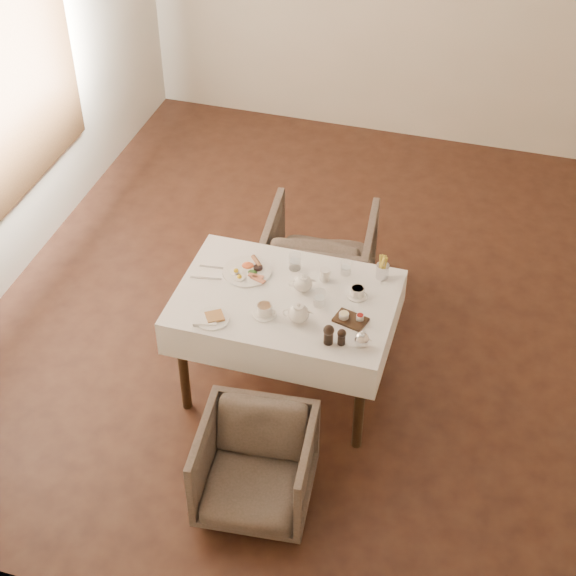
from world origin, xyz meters
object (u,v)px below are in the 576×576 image
(table, at_px, (286,311))
(armchair_near, at_px, (255,467))
(teapot_centre, at_px, (303,282))
(armchair_far, at_px, (320,258))
(breakfast_plate, at_px, (248,271))

(table, xyz_separation_m, armchair_near, (0.09, -0.88, -0.35))
(teapot_centre, bearing_deg, armchair_far, 72.91)
(breakfast_plate, distance_m, teapot_centre, 0.38)
(table, height_order, breakfast_plate, breakfast_plate)
(armchair_far, distance_m, breakfast_plate, 0.91)
(armchair_far, distance_m, teapot_centre, 0.97)
(table, height_order, armchair_near, table)
(table, height_order, armchair_far, table)
(table, distance_m, teapot_centre, 0.21)
(teapot_centre, bearing_deg, breakfast_plate, 144.80)
(armchair_near, bearing_deg, teapot_centre, 84.91)
(table, xyz_separation_m, breakfast_plate, (-0.28, 0.15, 0.13))
(armchair_near, bearing_deg, armchair_far, 88.02)
(table, bearing_deg, armchair_far, 91.56)
(table, xyz_separation_m, teapot_centre, (0.08, 0.08, 0.18))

